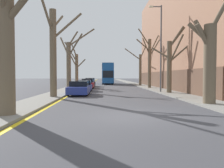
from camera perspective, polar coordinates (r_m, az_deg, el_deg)
name	(u,v)px	position (r m, az deg, el deg)	size (l,w,h in m)	color
ground_plane	(130,117)	(9.99, 4.63, -8.51)	(300.00, 300.00, 0.00)	#424247
sidewalk_left	(87,82)	(59.97, -6.61, 0.39)	(2.44, 120.00, 0.12)	gray
sidewalk_right	(130,82)	(60.19, 4.62, 0.41)	(2.44, 120.00, 0.12)	gray
building_facade_right	(196,34)	(34.28, 21.17, 12.09)	(10.08, 33.28, 15.75)	#93664C
kerb_line_stripe	(92,83)	(59.87, -5.27, 0.34)	(0.24, 120.00, 0.01)	yellow
street_tree_left_0	(7,28)	(10.94, -25.76, 12.96)	(4.09, 3.88, 8.18)	brown
street_tree_left_1	(54,50)	(18.96, -14.97, 8.59)	(2.90, 3.45, 7.71)	brown
street_tree_left_2	(70,62)	(27.06, -10.97, 5.70)	(4.37, 2.12, 7.68)	brown
street_tree_left_3	(76,67)	(35.55, -9.38, 4.36)	(3.34, 2.51, 7.21)	brown
street_tree_right_0	(210,58)	(14.98, 24.13, 6.11)	(2.71, 1.20, 7.27)	brown
street_tree_right_1	(170,63)	(23.35, 14.99, 5.38)	(3.42, 3.60, 6.69)	brown
street_tree_right_2	(149,60)	(32.65, 9.73, 6.19)	(3.66, 1.69, 8.69)	brown
street_tree_right_3	(140,68)	(41.14, 7.30, 4.24)	(3.62, 4.29, 6.92)	brown
double_decker_bus	(108,73)	(49.87, -1.16, 2.97)	(2.47, 10.71, 4.58)	#19519E
parked_car_0	(79,88)	(21.37, -8.57, -1.11)	(1.89, 4.33, 1.35)	navy
parked_car_1	(84,86)	(26.89, -7.24, -0.49)	(1.75, 3.92, 1.32)	navy
parked_car_2	(88,84)	(32.44, -6.35, 0.05)	(1.80, 4.41, 1.45)	maroon
parked_car_3	(90,83)	(37.90, -5.74, 0.37)	(1.70, 4.02, 1.50)	black
lamp_post	(160,45)	(24.56, 12.48, 9.93)	(1.40, 0.20, 9.46)	#4C4F54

